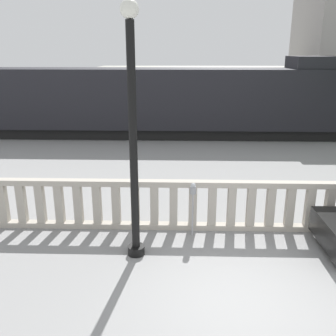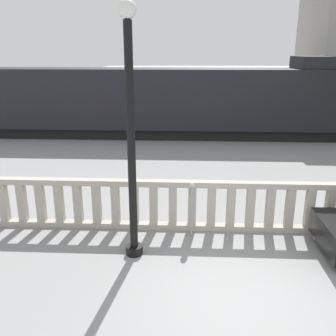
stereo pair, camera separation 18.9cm
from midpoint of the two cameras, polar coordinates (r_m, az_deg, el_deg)
ground_plane at (r=7.33m, az=9.77°, el=-19.62°), size 160.00×160.00×0.00m
balustrade at (r=9.56m, az=7.63°, el=-5.71°), size 15.03×0.24×1.30m
lamppost at (r=7.68m, az=-6.07°, el=5.36°), size 0.38×0.38×5.30m
parking_meter at (r=9.05m, az=3.24°, el=-4.13°), size 0.14×0.14×1.37m
train_near at (r=20.30m, az=-11.28°, el=9.96°), size 26.41×2.62×4.12m
train_far at (r=29.59m, az=14.64°, el=11.75°), size 24.59×3.16×3.84m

